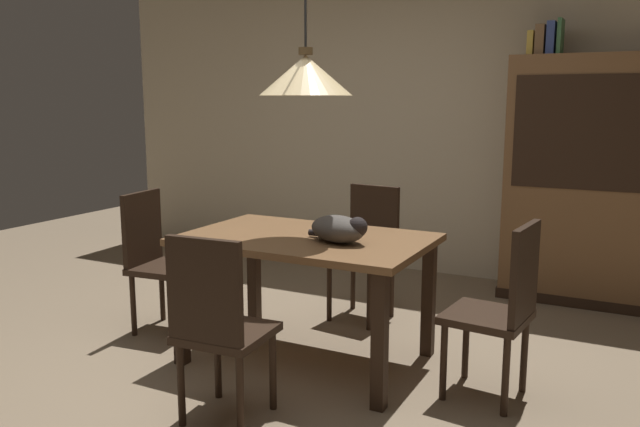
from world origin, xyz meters
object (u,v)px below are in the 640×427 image
at_px(cat_sleeping, 339,229).
at_px(book_green_slim, 560,37).
at_px(dining_table, 306,253).
at_px(book_blue_wide, 552,39).
at_px(pendant_lamp, 306,75).
at_px(hutch_bookcase, 583,186).
at_px(chair_near_front, 218,322).
at_px(chair_far_back, 367,246).
at_px(chair_left_side, 156,255).
at_px(book_brown_thick, 542,41).
at_px(book_yellow_short, 532,44).
at_px(chair_right_side, 502,304).

relative_size(cat_sleeping, book_green_slim, 1.55).
relative_size(dining_table, book_blue_wide, 5.83).
height_order(pendant_lamp, book_green_slim, pendant_lamp).
relative_size(cat_sleeping, hutch_bookcase, 0.22).
xyz_separation_m(chair_near_front, hutch_bookcase, (1.30, 2.83, 0.38)).
height_order(hutch_bookcase, book_green_slim, book_green_slim).
distance_m(chair_far_back, book_blue_wide, 2.08).
xyz_separation_m(dining_table, cat_sleeping, (0.24, -0.06, 0.18)).
xyz_separation_m(dining_table, chair_left_side, (-1.13, -0.01, -0.14)).
relative_size(book_brown_thick, book_green_slim, 0.92).
bearing_deg(book_blue_wide, book_yellow_short, 180.00).
bearing_deg(chair_left_side, dining_table, 0.42).
bearing_deg(chair_near_front, chair_far_back, 89.87).
bearing_deg(chair_far_back, book_brown_thick, 49.15).
xyz_separation_m(cat_sleeping, book_blue_wide, (0.78, 2.02, 1.14)).
distance_m(chair_near_front, hutch_bookcase, 3.14).
bearing_deg(chair_far_back, chair_near_front, -90.13).
relative_size(book_brown_thick, book_blue_wide, 1.00).
bearing_deg(pendant_lamp, cat_sleeping, -14.32).
relative_size(chair_near_front, pendant_lamp, 0.72).
bearing_deg(book_blue_wide, book_brown_thick, 180.00).
distance_m(chair_far_back, pendant_lamp, 1.45).
distance_m(chair_right_side, book_brown_thick, 2.45).
xyz_separation_m(dining_table, chair_far_back, (0.01, 0.88, -0.14)).
height_order(book_brown_thick, book_green_slim, book_green_slim).
bearing_deg(dining_table, book_brown_thick, 64.28).
distance_m(dining_table, chair_left_side, 1.14).
relative_size(chair_near_front, cat_sleeping, 2.31).
relative_size(hutch_bookcase, book_blue_wide, 7.71).
distance_m(chair_right_side, hutch_bookcase, 2.01).
bearing_deg(chair_near_front, book_blue_wide, 70.35).
bearing_deg(book_green_slim, book_brown_thick, 180.00).
height_order(chair_far_back, book_blue_wide, book_blue_wide).
xyz_separation_m(chair_near_front, chair_far_back, (0.00, 1.76, 0.00)).
bearing_deg(hutch_bookcase, book_green_slim, 179.62).
relative_size(pendant_lamp, book_green_slim, 5.00).
relative_size(hutch_bookcase, book_yellow_short, 9.25).
distance_m(hutch_bookcase, book_brown_thick, 1.13).
height_order(book_blue_wide, book_green_slim, book_green_slim).
bearing_deg(dining_table, book_green_slim, 61.23).
bearing_deg(chair_left_side, book_blue_wide, 42.50).
height_order(chair_right_side, book_green_slim, book_green_slim).
distance_m(book_yellow_short, book_blue_wide, 0.15).
bearing_deg(dining_table, chair_near_front, -89.65).
height_order(book_yellow_short, book_green_slim, book_green_slim).
distance_m(hutch_bookcase, book_green_slim, 1.11).
xyz_separation_m(cat_sleeping, hutch_bookcase, (1.06, 2.02, 0.06)).
relative_size(chair_left_side, hutch_bookcase, 0.50).
xyz_separation_m(chair_right_side, book_blue_wide, (-0.11, 1.97, 1.46)).
distance_m(book_yellow_short, book_brown_thick, 0.07).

